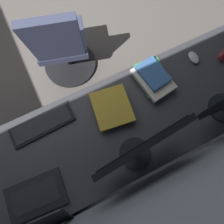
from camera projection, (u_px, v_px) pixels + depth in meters
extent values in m
plane|color=#59544F|center=(33.00, 10.00, 2.43)|extent=(5.40, 5.40, 0.00)
cube|color=#38383D|center=(115.00, 128.00, 1.31)|extent=(2.29, 0.69, 0.03)
cylinder|color=silver|center=(204.00, 58.00, 1.86)|extent=(0.05, 0.05, 0.70)
cube|color=#38383D|center=(57.00, 169.00, 1.59)|extent=(0.40, 0.50, 0.69)
cube|color=silver|center=(46.00, 141.00, 1.65)|extent=(0.37, 0.01, 0.61)
cylinder|color=black|center=(135.00, 153.00, 1.24)|extent=(0.20, 0.20, 0.01)
cylinder|color=black|center=(136.00, 153.00, 1.19)|extent=(0.04, 0.04, 0.10)
cube|color=black|center=(141.00, 149.00, 0.98)|extent=(0.52, 0.07, 0.32)
cube|color=black|center=(140.00, 146.00, 0.99)|extent=(0.48, 0.04, 0.29)
cylinder|color=black|center=(223.00, 108.00, 1.32)|extent=(0.20, 0.20, 0.01)
cube|color=black|center=(36.00, 196.00, 1.17)|extent=(0.36, 0.24, 0.01)
cube|color=#262628|center=(36.00, 196.00, 1.17)|extent=(0.28, 0.16, 0.00)
cube|color=black|center=(42.00, 125.00, 1.29)|extent=(0.42, 0.15, 0.02)
cube|color=#2D2D30|center=(42.00, 124.00, 1.28)|extent=(0.38, 0.12, 0.00)
ellipsoid|color=silver|center=(194.00, 58.00, 1.41)|extent=(0.06, 0.10, 0.03)
cube|color=#3D8456|center=(153.00, 77.00, 1.38)|extent=(0.21, 0.29, 0.03)
cube|color=beige|center=(153.00, 79.00, 1.34)|extent=(0.23, 0.30, 0.03)
cube|color=#38669E|center=(153.00, 73.00, 1.32)|extent=(0.18, 0.23, 0.03)
cube|color=#38669E|center=(112.00, 108.00, 1.31)|extent=(0.22, 0.20, 0.03)
cube|color=gold|center=(112.00, 107.00, 1.29)|extent=(0.27, 0.30, 0.03)
torus|color=#A53338|center=(221.00, 56.00, 1.38)|extent=(0.06, 0.01, 0.06)
cube|color=#383D56|center=(61.00, 40.00, 1.79)|extent=(0.54, 0.52, 0.07)
cube|color=#383D56|center=(55.00, 41.00, 1.45)|extent=(0.42, 0.23, 0.50)
cylinder|color=black|center=(66.00, 54.00, 1.99)|extent=(0.05, 0.05, 0.37)
cylinder|color=black|center=(70.00, 64.00, 2.19)|extent=(0.56, 0.56, 0.03)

